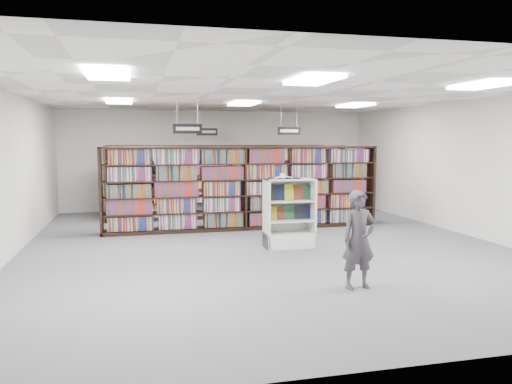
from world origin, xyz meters
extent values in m
plane|color=#4D4D52|center=(0.00, 0.00, 0.00)|extent=(12.00, 12.00, 0.00)
cube|color=white|center=(0.00, 0.00, 3.20)|extent=(10.00, 12.00, 0.10)
cube|color=silver|center=(0.00, 6.00, 1.60)|extent=(10.00, 0.10, 3.20)
cube|color=silver|center=(0.00, -6.00, 1.60)|extent=(10.00, 0.10, 3.20)
cube|color=silver|center=(-5.00, 0.00, 1.60)|extent=(0.10, 12.00, 3.20)
cube|color=silver|center=(5.00, 0.00, 1.60)|extent=(0.10, 12.00, 3.20)
cube|color=black|center=(0.00, 2.00, 1.05)|extent=(7.00, 0.60, 2.10)
cube|color=maroon|center=(0.00, 2.00, 1.05)|extent=(6.88, 0.42, 1.98)
cube|color=black|center=(0.00, 4.00, 1.05)|extent=(7.00, 0.60, 2.10)
cube|color=maroon|center=(0.00, 4.00, 1.05)|extent=(6.88, 0.42, 1.98)
cube|color=black|center=(0.00, 5.70, 1.05)|extent=(7.00, 0.60, 2.10)
cube|color=maroon|center=(0.00, 5.70, 1.05)|extent=(6.88, 0.42, 1.98)
cylinder|color=#B2B2B7|center=(-1.73, 1.00, 2.91)|extent=(0.01, 0.01, 0.58)
cylinder|color=#B2B2B7|center=(-1.27, 1.00, 2.91)|extent=(0.01, 0.01, 0.58)
cube|color=black|center=(-1.50, 1.00, 2.51)|extent=(0.65, 0.02, 0.22)
cube|color=silver|center=(-1.50, 0.99, 2.51)|extent=(0.52, 0.00, 0.08)
cylinder|color=#B2B2B7|center=(1.27, 3.00, 2.91)|extent=(0.01, 0.01, 0.58)
cylinder|color=#B2B2B7|center=(1.73, 3.00, 2.91)|extent=(0.01, 0.01, 0.58)
cube|color=black|center=(1.50, 3.00, 2.51)|extent=(0.65, 0.02, 0.22)
cube|color=silver|center=(1.50, 2.99, 2.51)|extent=(0.52, 0.00, 0.08)
cylinder|color=#B2B2B7|center=(-0.73, 5.00, 2.91)|extent=(0.01, 0.01, 0.58)
cylinder|color=#B2B2B7|center=(-0.27, 5.00, 2.91)|extent=(0.01, 0.01, 0.58)
cube|color=black|center=(-0.50, 5.00, 2.51)|extent=(0.65, 0.02, 0.22)
cube|color=silver|center=(-0.50, 4.99, 2.51)|extent=(0.52, 0.00, 0.08)
cube|color=white|center=(-3.00, -3.00, 3.16)|extent=(0.60, 1.20, 0.04)
cube|color=white|center=(0.00, -3.00, 3.16)|extent=(0.60, 1.20, 0.04)
cube|color=white|center=(3.00, -3.00, 3.16)|extent=(0.60, 1.20, 0.04)
cube|color=white|center=(-3.00, 2.00, 3.16)|extent=(0.60, 1.20, 0.04)
cube|color=white|center=(0.00, 2.00, 3.16)|extent=(0.60, 1.20, 0.04)
cube|color=white|center=(3.00, 2.00, 3.16)|extent=(0.60, 1.20, 0.04)
cube|color=silver|center=(0.47, -0.36, 0.16)|extent=(1.04, 0.52, 0.31)
cube|color=silver|center=(-0.03, -0.36, 0.73)|extent=(0.04, 0.52, 1.46)
cube|color=silver|center=(0.97, -0.36, 0.73)|extent=(0.04, 0.52, 1.46)
cube|color=silver|center=(0.47, -0.11, 0.73)|extent=(1.04, 0.03, 1.46)
cube|color=silver|center=(0.47, -0.36, 1.44)|extent=(1.04, 0.52, 0.03)
cube|color=silver|center=(0.47, -0.36, 0.57)|extent=(0.96, 0.48, 0.02)
cube|color=silver|center=(0.47, -0.36, 0.99)|extent=(0.96, 0.48, 0.02)
cube|color=black|center=(0.07, -0.31, 1.16)|extent=(0.21, 0.07, 0.31)
cube|color=black|center=(0.27, -0.31, 1.16)|extent=(0.21, 0.07, 0.31)
cube|color=#A9B913|center=(0.47, -0.31, 1.16)|extent=(0.21, 0.07, 0.31)
cube|color=maroon|center=(0.67, -0.31, 1.16)|extent=(0.21, 0.07, 0.31)
cube|color=#174924|center=(0.87, -0.31, 1.16)|extent=(0.21, 0.07, 0.31)
cube|color=#A9B913|center=(0.09, -0.31, 0.73)|extent=(0.23, 0.06, 0.29)
cube|color=maroon|center=(0.28, -0.31, 0.73)|extent=(0.23, 0.06, 0.29)
cube|color=#174924|center=(0.47, -0.31, 0.73)|extent=(0.23, 0.06, 0.29)
cube|color=black|center=(0.66, -0.31, 0.73)|extent=(0.23, 0.06, 0.29)
cube|color=black|center=(0.85, -0.31, 0.73)|extent=(0.23, 0.06, 0.29)
cube|color=black|center=(0.36, -0.31, 1.46)|extent=(0.75, 0.53, 0.02)
cube|color=white|center=(0.19, -0.31, 1.47)|extent=(0.37, 0.42, 0.06)
cube|color=white|center=(0.52, -0.31, 1.47)|extent=(0.37, 0.42, 0.08)
cylinder|color=white|center=(0.34, -0.31, 1.52)|extent=(0.17, 0.36, 0.10)
imported|color=#47434C|center=(0.62, -3.41, 0.75)|extent=(0.56, 0.38, 1.50)
camera|label=1|loc=(-2.65, -10.28, 2.25)|focal=35.00mm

